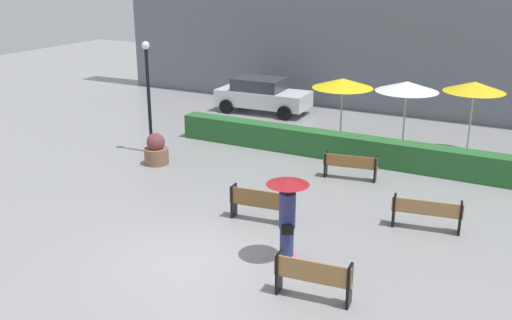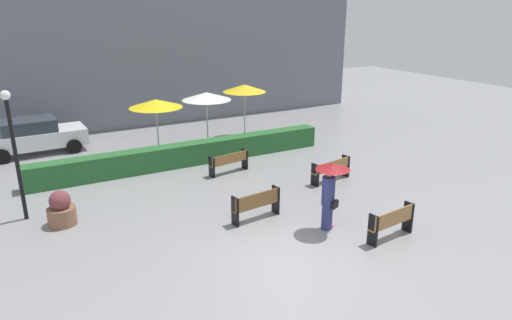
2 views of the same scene
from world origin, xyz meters
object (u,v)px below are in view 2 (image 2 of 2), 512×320
patio_umbrella_yellow (156,104)px  parked_car (34,136)px  bench_far_right (332,168)px  bench_mid_center (257,204)px  bench_near_right (392,221)px  pedestrian_with_umbrella (330,187)px  patio_umbrella_white (206,96)px  planter_pot (61,210)px  lamp_post (14,143)px  bench_back_row (229,161)px  patio_umbrella_yellow_far (244,88)px

patio_umbrella_yellow → parked_car: patio_umbrella_yellow is taller
bench_far_right → bench_mid_center: bearing=-159.2°
bench_near_right → patio_umbrella_yellow: size_ratio=0.66×
bench_mid_center → pedestrian_with_umbrella: pedestrian_with_umbrella is taller
bench_near_right → patio_umbrella_white: bearing=95.1°
bench_mid_center → parked_car: (-5.39, 10.62, 0.29)m
pedestrian_with_umbrella → planter_pot: (-6.78, 4.08, -0.85)m
bench_far_right → patio_umbrella_white: 7.02m
pedestrian_with_umbrella → lamp_post: 9.28m
parked_car → bench_back_row: bearing=-45.0°
bench_near_right → bench_far_right: size_ratio=0.91×
pedestrian_with_umbrella → bench_mid_center: bearing=134.1°
bench_near_right → patio_umbrella_yellow: bearing=107.2°
bench_near_right → pedestrian_with_umbrella: (-1.20, 1.32, 0.79)m
patio_umbrella_white → patio_umbrella_yellow_far: 2.25m
planter_pot → parked_car: (-0.13, 8.11, 0.35)m
bench_near_right → bench_back_row: bench_near_right is taller
pedestrian_with_umbrella → planter_pot: bearing=149.0°
bench_back_row → patio_umbrella_white: size_ratio=0.68×
bench_mid_center → pedestrian_with_umbrella: bearing=-45.9°
pedestrian_with_umbrella → lamp_post: (-7.72, 5.03, 1.11)m
bench_mid_center → patio_umbrella_yellow_far: 9.49m
planter_pot → lamp_post: bearing=134.5°
bench_mid_center → patio_umbrella_white: bearing=77.4°
patio_umbrella_yellow_far → parked_car: size_ratio=0.62×
pedestrian_with_umbrella → planter_pot: 7.96m
lamp_post → patio_umbrella_yellow: (5.59, 4.40, -0.16)m
bench_far_right → patio_umbrella_white: size_ratio=0.70×
lamp_post → patio_umbrella_yellow_far: size_ratio=1.50×
bench_mid_center → patio_umbrella_yellow: size_ratio=0.68×
planter_pot → lamp_post: size_ratio=0.27×
bench_mid_center → patio_umbrella_yellow: (-0.61, 7.87, 1.74)m
bench_far_right → patio_umbrella_yellow_far: 7.16m
lamp_post → bench_far_right: bearing=-10.7°
planter_pot → patio_umbrella_yellow: 7.32m
lamp_post → pedestrian_with_umbrella: bearing=-33.1°
bench_back_row → lamp_post: size_ratio=0.43×
bench_back_row → patio_umbrella_yellow: (-1.68, 3.71, 1.79)m
bench_near_right → patio_umbrella_yellow_far: 11.54m
bench_back_row → planter_pot: (-6.33, -1.65, -0.01)m
patio_umbrella_yellow → patio_umbrella_white: patio_umbrella_white is taller
bench_near_right → patio_umbrella_yellow: (-3.33, 10.76, 1.74)m
bench_back_row → lamp_post: (-7.27, -0.70, 1.95)m
patio_umbrella_white → bench_near_right: bearing=-84.9°
bench_far_right → patio_umbrella_yellow_far: patio_umbrella_yellow_far is taller
lamp_post → patio_umbrella_yellow: size_ratio=1.62×
pedestrian_with_umbrella → patio_umbrella_yellow: 9.72m
lamp_post → bench_mid_center: bearing=-29.2°
planter_pot → lamp_post: 2.38m
planter_pot → patio_umbrella_yellow_far: 11.13m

